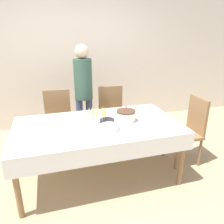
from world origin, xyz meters
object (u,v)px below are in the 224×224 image
Objects in this scene: plate_stack_dessert at (107,121)px; person_standing at (83,87)px; dining_chair_far_right at (112,113)px; birthday_cake at (126,116)px; plate_stack_main at (109,127)px; champagne_tray at (98,114)px; dining_chair_right_end at (189,127)px; dining_chair_far_left at (58,119)px.

person_standing reaches higher than plate_stack_dessert.
dining_chair_far_right is 4.01× the size of birthday_cake.
birthday_cake is 0.34m from plate_stack_main.
champagne_tray is (-0.34, 0.08, 0.03)m from birthday_cake.
plate_stack_main is (-0.28, -0.20, -0.04)m from birthday_cake.
dining_chair_right_end is (0.87, -0.86, 0.00)m from dining_chair_far_right.
person_standing is (-0.44, 0.09, 0.45)m from dining_chair_far_right.
dining_chair_far_left reaches higher than champagne_tray.
plate_stack_main reaches higher than plate_stack_dessert.
dining_chair_right_end is at bearing 8.68° from plate_stack_main.
birthday_cake is (-0.07, -0.84, 0.28)m from dining_chair_far_right.
dining_chair_far_left is 5.34× the size of plate_stack_dessert.
dining_chair_far_left is 0.59× the size of person_standing.
person_standing is at bearing 144.11° from dining_chair_right_end.
plate_stack_dessert is at bearing 178.89° from dining_chair_right_end.
dining_chair_far_left reaches higher than plate_stack_dessert.
person_standing is (-0.13, 0.93, 0.22)m from plate_stack_dessert.
birthday_cake is at bearing -46.56° from dining_chair_far_left.
dining_chair_far_right is 0.89m from birthday_cake.
plate_stack_main is at bearing -85.09° from person_standing.
champagne_tray is 1.75× the size of plate_stack_dessert.
plate_stack_dessert is at bearing 80.88° from plate_stack_main.
plate_stack_main is (0.06, -0.28, -0.07)m from champagne_tray.
dining_chair_far_right is 1.00× the size of dining_chair_right_end.
plate_stack_main is 1.24× the size of plate_stack_dessert.
dining_chair_far_right is at bearing 69.40° from plate_stack_dessert.
champagne_tray is 0.14m from plate_stack_dessert.
birthday_cake is 1.02m from person_standing.
dining_chair_right_end is at bearing -4.11° from champagne_tray.
person_standing is (-0.10, 1.14, 0.22)m from plate_stack_main.
plate_stack_main is 0.14× the size of person_standing.
dining_chair_far_right is (0.87, 0.00, 0.00)m from dining_chair_far_left.
dining_chair_far_left is 1.94m from dining_chair_right_end.
dining_chair_far_right is 0.92m from plate_stack_dessert.
birthday_cake is 0.15× the size of person_standing.
plate_stack_dessert is (-0.31, -0.83, 0.23)m from dining_chair_far_right.
dining_chair_far_left and dining_chair_far_right have the same top height.
dining_chair_far_right is at bearing 85.10° from birthday_cake.
birthday_cake is at bearing -2.08° from plate_stack_dessert.
plate_stack_dessert is (0.03, 0.21, -0.01)m from plate_stack_main.
birthday_cake reaches higher than plate_stack_dessert.
dining_chair_right_end is 1.20m from plate_stack_dessert.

